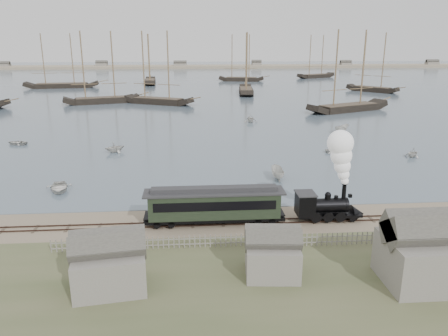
{
  "coord_description": "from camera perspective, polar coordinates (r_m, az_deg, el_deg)",
  "views": [
    {
      "loc": [
        -3.97,
        -41.54,
        17.31
      ],
      "look_at": [
        -0.34,
        5.46,
        3.5
      ],
      "focal_mm": 35.0,
      "sensor_mm": 36.0,
      "label": 1
    }
  ],
  "objects": [
    {
      "name": "locomotive",
      "position": [
        44.07,
        14.66,
        -1.74
      ],
      "size": [
        7.02,
        2.62,
        8.75
      ],
      "color": "black",
      "rests_on": "ground"
    },
    {
      "name": "schooner_9",
      "position": [
        217.8,
        12.04,
        14.07
      ],
      "size": [
        20.42,
        13.54,
        20.0
      ],
      "primitive_type": null,
      "rotation": [
        0.0,
        0.0,
        0.47
      ],
      "color": "black",
      "rests_on": "harbor_water"
    },
    {
      "name": "harbor_water",
      "position": [
        212.28,
        -3.4,
        11.63
      ],
      "size": [
        600.0,
        336.0,
        0.06
      ],
      "primitive_type": "cube",
      "color": "#42505E",
      "rests_on": "ground"
    },
    {
      "name": "rowboat_0",
      "position": [
        55.56,
        -20.76,
        -2.39
      ],
      "size": [
        4.83,
        3.96,
        0.87
      ],
      "primitive_type": "imported",
      "rotation": [
        0.0,
        0.0,
        0.25
      ],
      "color": "beige",
      "rests_on": "harbor_water"
    },
    {
      "name": "beached_dinghy",
      "position": [
        44.74,
        -3.6,
        -5.9
      ],
      "size": [
        4.1,
        4.71,
        0.81
      ],
      "primitive_type": "imported",
      "rotation": [
        0.0,
        0.0,
        1.18
      ],
      "color": "beige",
      "rests_on": "ground"
    },
    {
      "name": "schooner_5",
      "position": [
        162.52,
        19.07,
        12.91
      ],
      "size": [
        15.14,
        16.58,
        20.0
      ],
      "primitive_type": null,
      "rotation": [
        0.0,
        0.0,
        -0.86
      ],
      "color": "black",
      "rests_on": "harbor_water"
    },
    {
      "name": "schooner_4",
      "position": [
        115.16,
        16.25,
        12.09
      ],
      "size": [
        23.67,
        14.6,
        20.0
      ],
      "primitive_type": null,
      "rotation": [
        0.0,
        0.0,
        0.42
      ],
      "color": "black",
      "rests_on": "harbor_water"
    },
    {
      "name": "schooner_7",
      "position": [
        185.44,
        -9.77,
        13.86
      ],
      "size": [
        5.86,
        20.65,
        20.0
      ],
      "primitive_type": null,
      "rotation": [
        0.0,
        0.0,
        1.63
      ],
      "color": "black",
      "rests_on": "harbor_water"
    },
    {
      "name": "shed_right",
      "position": [
        36.69,
        24.51,
        -13.43
      ],
      "size": [
        6.0,
        5.0,
        5.1
      ],
      "primitive_type": null,
      "color": "slate",
      "rests_on": "ground"
    },
    {
      "name": "picket_fence_west",
      "position": [
        38.72,
        -7.81,
        -10.39
      ],
      "size": [
        19.0,
        0.1,
        1.2
      ],
      "primitive_type": null,
      "color": "slate",
      "rests_on": "ground"
    },
    {
      "name": "passenger_coach",
      "position": [
        42.42,
        -1.26,
        -4.71
      ],
      "size": [
        13.56,
        2.61,
        3.29
      ],
      "color": "black",
      "rests_on": "ground"
    },
    {
      "name": "rowboat_7",
      "position": [
        96.22,
        3.47,
        6.5
      ],
      "size": [
        3.73,
        3.34,
        1.76
      ],
      "primitive_type": "imported",
      "rotation": [
        0.0,
        0.0,
        0.15
      ],
      "color": "beige",
      "rests_on": "harbor_water"
    },
    {
      "name": "far_spit",
      "position": [
        292.08,
        -3.72,
        12.9
      ],
      "size": [
        500.0,
        20.0,
        1.8
      ],
      "primitive_type": "cube",
      "color": "tan",
      "rests_on": "ground"
    },
    {
      "name": "rowboat_5",
      "position": [
        88.26,
        15.11,
        4.99
      ],
      "size": [
        3.43,
        4.02,
        1.5
      ],
      "primitive_type": "imported",
      "rotation": [
        0.0,
        0.0,
        2.18
      ],
      "color": "beige",
      "rests_on": "harbor_water"
    },
    {
      "name": "rowboat_1",
      "position": [
        71.98,
        -14.08,
        2.66
      ],
      "size": [
        4.03,
        4.18,
        1.69
      ],
      "primitive_type": "imported",
      "rotation": [
        0.0,
        0.0,
        2.11
      ],
      "color": "beige",
      "rests_on": "harbor_water"
    },
    {
      "name": "shed_left",
      "position": [
        33.92,
        -14.5,
        -14.94
      ],
      "size": [
        5.0,
        4.0,
        4.1
      ],
      "primitive_type": null,
      "color": "slate",
      "rests_on": "ground"
    },
    {
      "name": "schooner_6",
      "position": [
        178.24,
        -20.72,
        12.98
      ],
      "size": [
        27.33,
        8.99,
        20.0
      ],
      "primitive_type": null,
      "rotation": [
        0.0,
        0.0,
        0.11
      ],
      "color": "black",
      "rests_on": "harbor_water"
    },
    {
      "name": "schooner_3",
      "position": [
        148.65,
        2.95,
        13.51
      ],
      "size": [
        6.8,
        21.49,
        20.0
      ],
      "primitive_type": null,
      "rotation": [
        0.0,
        0.0,
        1.48
      ],
      "color": "black",
      "rests_on": "harbor_water"
    },
    {
      "name": "schooner_8",
      "position": [
        195.31,
        2.29,
        14.19
      ],
      "size": [
        20.0,
        8.32,
        20.0
      ],
      "primitive_type": null,
      "rotation": [
        0.0,
        0.0,
        -0.2
      ],
      "color": "black",
      "rests_on": "harbor_water"
    },
    {
      "name": "rowboat_2",
      "position": [
        56.68,
        6.99,
        -0.72
      ],
      "size": [
        3.94,
        1.57,
        1.51
      ],
      "primitive_type": "imported",
      "rotation": [
        0.0,
        0.0,
        3.12
      ],
      "color": "beige",
      "rests_on": "harbor_water"
    },
    {
      "name": "picket_fence_east",
      "position": [
        41.59,
        19.65,
        -9.29
      ],
      "size": [
        15.0,
        0.1,
        1.2
      ],
      "primitive_type": null,
      "color": "slate",
      "rests_on": "ground"
    },
    {
      "name": "rowboat_4",
      "position": [
        72.96,
        23.43,
        1.84
      ],
      "size": [
        3.29,
        3.4,
        1.37
      ],
      "primitive_type": "imported",
      "rotation": [
        0.0,
        0.0,
        5.29
      ],
      "color": "beige",
      "rests_on": "harbor_water"
    },
    {
      "name": "rowboat_6",
      "position": [
        83.21,
        -25.41,
        3.03
      ],
      "size": [
        3.37,
        4.08,
        0.73
      ],
      "primitive_type": "imported",
      "rotation": [
        0.0,
        0.0,
        4.44
      ],
      "color": "beige",
      "rests_on": "harbor_water"
    },
    {
      "name": "ground",
      "position": [
        45.18,
        0.97,
        -6.2
      ],
      "size": [
        600.0,
        600.0,
        0.0
      ],
      "primitive_type": "plane",
      "color": "gray",
      "rests_on": "ground"
    },
    {
      "name": "rowboat_3",
      "position": [
        71.72,
        14.41,
        2.17
      ],
      "size": [
        3.34,
        3.92,
        0.69
      ],
      "primitive_type": "imported",
      "rotation": [
        0.0,
        0.0,
        1.23
      ],
      "color": "beige",
      "rests_on": "harbor_water"
    },
    {
      "name": "schooner_2",
      "position": [
        124.8,
        -8.75,
        12.81
      ],
      "size": [
        20.49,
        13.45,
        20.0
      ],
      "primitive_type": null,
      "rotation": [
        0.0,
        0.0,
        -0.47
      ],
      "color": "black",
      "rests_on": "harbor_water"
    },
    {
      "name": "rail_track",
      "position": [
        43.33,
        1.22,
        -7.16
      ],
      "size": [
        120.0,
        1.8,
        0.16
      ],
      "color": "#37251E",
      "rests_on": "ground"
    },
    {
      "name": "shed_mid",
      "position": [
        34.76,
        6.26,
        -13.65
      ],
      "size": [
        4.0,
        3.5,
        3.6
      ],
      "primitive_type": null,
      "color": "slate",
      "rests_on": "ground"
    },
    {
      "name": "schooner_1",
      "position": [
        129.7,
        -15.94,
        12.52
      ],
      "size": [
        21.59,
        10.8,
        20.0
      ],
      "primitive_type": null,
      "rotation": [
        0.0,
        0.0,
        0.3
      ],
      "color": "black",
      "rests_on": "harbor_water"
    }
  ]
}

